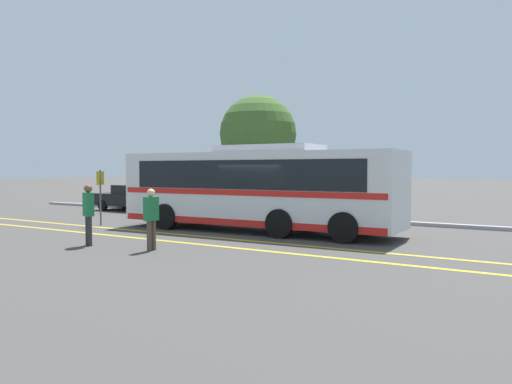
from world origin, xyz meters
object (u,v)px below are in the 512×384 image
Objects in this scene: tree_0 at (258,134)px; bus_stop_sign at (100,190)px; pedestrian_0 at (151,215)px; transit_bus at (256,187)px; pedestrian_1 at (88,210)px; parked_car_1 at (229,203)px; parked_car_0 at (132,198)px.

bus_stop_sign is at bearing -103.98° from tree_0.
transit_bus is at bearing -0.64° from pedestrian_0.
pedestrian_1 is at bearing -81.84° from tree_0.
pedestrian_1 is (1.55, -9.68, 0.40)m from parked_car_1.
transit_bus is at bearing 46.54° from parked_car_1.
pedestrian_1 is 0.81× the size of bus_stop_sign.
parked_car_0 is 12.81m from pedestrian_1.
parked_car_1 is at bearing 24.44° from pedestrian_0.
tree_0 is (-0.30, 3.21, 3.58)m from parked_car_1.
pedestrian_1 is at bearing 10.13° from parked_car_1.
parked_car_1 is 2.55× the size of pedestrian_1.
parked_car_1 is at bearing -90.14° from parked_car_0.
tree_0 reaches higher than transit_bus.
pedestrian_1 is (8.22, -9.81, 0.34)m from parked_car_0.
bus_stop_sign reaches higher than parked_car_1.
tree_0 is (-1.85, 12.89, 3.18)m from pedestrian_1.
pedestrian_1 is at bearing 101.13° from pedestrian_0.
parked_car_1 is at bearing -25.57° from bus_stop_sign.
pedestrian_0 is at bearing -131.04° from parked_car_0.
bus_stop_sign reaches higher than pedestrian_1.
pedestrian_0 is 7.31m from bus_stop_sign.
pedestrian_1 is 0.30× the size of tree_0.
parked_car_0 is 14.13m from pedestrian_0.
bus_stop_sign is (4.16, -5.84, 0.72)m from parked_car_0.
parked_car_0 is at bearing -90.10° from parked_car_1.
parked_car_1 is 2.68× the size of pedestrian_0.
pedestrian_1 is at bearing -136.07° from bus_stop_sign.
bus_stop_sign is at bearing -22.78° from parked_car_1.
bus_stop_sign is (-6.60, -1.70, -0.23)m from transit_bus.
tree_0 is at bearing -15.71° from bus_stop_sign.
transit_bus is 5.37m from pedestrian_0.
pedestrian_0 reaches higher than parked_car_1.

